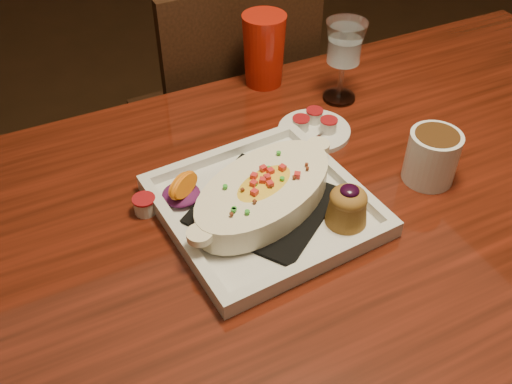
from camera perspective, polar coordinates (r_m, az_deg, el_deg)
name	(u,v)px	position (r m, az deg, el deg)	size (l,w,h in m)	color
table	(361,228)	(1.08, 10.44, -3.51)	(1.50, 0.90, 0.75)	maroon
chair_far	(227,119)	(1.60, -2.94, 7.26)	(0.42, 0.42, 0.93)	black
plate	(268,198)	(0.93, 1.20, -0.63)	(0.34, 0.34, 0.08)	silver
coffee_mug	(433,154)	(1.04, 17.31, 3.63)	(0.12, 0.09, 0.10)	silver
goblet	(345,47)	(1.19, 8.85, 14.10)	(0.08, 0.08, 0.17)	silver
saucer	(314,129)	(1.13, 5.85, 6.33)	(0.14, 0.14, 0.10)	silver
creamer_loose	(145,205)	(0.96, -11.07, -1.27)	(0.04, 0.04, 0.03)	silver
red_tumbler	(264,50)	(1.25, 0.80, 13.99)	(0.09, 0.09, 0.16)	#B21A0C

